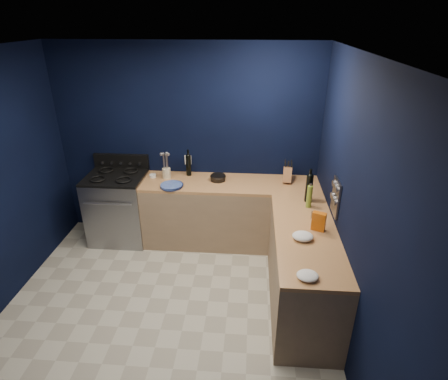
# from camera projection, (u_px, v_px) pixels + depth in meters

# --- Properties ---
(floor) EXTENTS (3.50, 3.50, 0.02)m
(floor) POSITION_uv_depth(u_px,v_px,m) (165.00, 314.00, 3.87)
(floor) COLOR #B4B09E
(floor) RESTS_ON ground
(ceiling) EXTENTS (3.50, 3.50, 0.02)m
(ceiling) POSITION_uv_depth(u_px,v_px,m) (141.00, 53.00, 2.73)
(ceiling) COLOR silver
(ceiling) RESTS_ON ground
(wall_back) EXTENTS (3.50, 0.02, 2.60)m
(wall_back) POSITION_uv_depth(u_px,v_px,m) (188.00, 144.00, 4.88)
(wall_back) COLOR black
(wall_back) RESTS_ON ground
(wall_right) EXTENTS (0.02, 3.50, 2.60)m
(wall_right) POSITION_uv_depth(u_px,v_px,m) (353.00, 213.00, 3.18)
(wall_right) COLOR black
(wall_right) RESTS_ON ground
(cab_back) EXTENTS (2.30, 0.63, 0.86)m
(cab_back) POSITION_uv_depth(u_px,v_px,m) (230.00, 214.00, 4.93)
(cab_back) COLOR #947659
(cab_back) RESTS_ON floor
(top_back) EXTENTS (2.30, 0.63, 0.04)m
(top_back) POSITION_uv_depth(u_px,v_px,m) (230.00, 184.00, 4.73)
(top_back) COLOR brown
(top_back) RESTS_ON cab_back
(cab_right) EXTENTS (0.63, 1.67, 0.86)m
(cab_right) POSITION_uv_depth(u_px,v_px,m) (302.00, 271.00, 3.83)
(cab_right) COLOR #947659
(cab_right) RESTS_ON floor
(top_right) EXTENTS (0.63, 1.67, 0.04)m
(top_right) POSITION_uv_depth(u_px,v_px,m) (306.00, 235.00, 3.64)
(top_right) COLOR brown
(top_right) RESTS_ON cab_right
(gas_range) EXTENTS (0.76, 0.66, 0.92)m
(gas_range) POSITION_uv_depth(u_px,v_px,m) (119.00, 208.00, 5.01)
(gas_range) COLOR gray
(gas_range) RESTS_ON floor
(oven_door) EXTENTS (0.59, 0.02, 0.42)m
(oven_door) POSITION_uv_depth(u_px,v_px,m) (111.00, 221.00, 4.73)
(oven_door) COLOR black
(oven_door) RESTS_ON gas_range
(cooktop) EXTENTS (0.76, 0.66, 0.03)m
(cooktop) POSITION_uv_depth(u_px,v_px,m) (115.00, 177.00, 4.80)
(cooktop) COLOR black
(cooktop) RESTS_ON gas_range
(backguard) EXTENTS (0.76, 0.06, 0.20)m
(backguard) POSITION_uv_depth(u_px,v_px,m) (121.00, 161.00, 5.02)
(backguard) COLOR black
(backguard) RESTS_ON gas_range
(spice_panel) EXTENTS (0.02, 0.28, 0.38)m
(spice_panel) POSITION_uv_depth(u_px,v_px,m) (336.00, 197.00, 3.72)
(spice_panel) COLOR gray
(spice_panel) RESTS_ON wall_right
(wall_outlet) EXTENTS (0.09, 0.02, 0.13)m
(wall_outlet) POSITION_uv_depth(u_px,v_px,m) (188.00, 160.00, 4.96)
(wall_outlet) COLOR white
(wall_outlet) RESTS_ON wall_back
(plate_stack) EXTENTS (0.35, 0.35, 0.04)m
(plate_stack) POSITION_uv_depth(u_px,v_px,m) (171.00, 186.00, 4.59)
(plate_stack) COLOR #303BA1
(plate_stack) RESTS_ON top_back
(ramekin) EXTENTS (0.11, 0.11, 0.04)m
(ramekin) POSITION_uv_depth(u_px,v_px,m) (153.00, 176.00, 4.87)
(ramekin) COLOR white
(ramekin) RESTS_ON top_back
(utensil_crock) EXTENTS (0.13, 0.13, 0.14)m
(utensil_crock) POSITION_uv_depth(u_px,v_px,m) (166.00, 173.00, 4.82)
(utensil_crock) COLOR #F4E5C8
(utensil_crock) RESTS_ON top_back
(wine_bottle_back) EXTENTS (0.09, 0.09, 0.28)m
(wine_bottle_back) POSITION_uv_depth(u_px,v_px,m) (189.00, 165.00, 4.88)
(wine_bottle_back) COLOR black
(wine_bottle_back) RESTS_ON top_back
(lemon_basket) EXTENTS (0.24, 0.24, 0.07)m
(lemon_basket) POSITION_uv_depth(u_px,v_px,m) (218.00, 178.00, 4.77)
(lemon_basket) COLOR black
(lemon_basket) RESTS_ON top_back
(knife_block) EXTENTS (0.13, 0.24, 0.24)m
(knife_block) POSITION_uv_depth(u_px,v_px,m) (287.00, 174.00, 4.71)
(knife_block) COLOR brown
(knife_block) RESTS_ON top_back
(wine_bottle_right) EXTENTS (0.08, 0.08, 0.32)m
(wine_bottle_right) POSITION_uv_depth(u_px,v_px,m) (309.00, 189.00, 4.18)
(wine_bottle_right) COLOR black
(wine_bottle_right) RESTS_ON top_right
(oil_bottle) EXTENTS (0.06, 0.06, 0.26)m
(oil_bottle) POSITION_uv_depth(u_px,v_px,m) (309.00, 197.00, 4.07)
(oil_bottle) COLOR olive
(oil_bottle) RESTS_ON top_right
(spice_jar_near) EXTENTS (0.05, 0.05, 0.10)m
(spice_jar_near) POSITION_uv_depth(u_px,v_px,m) (315.00, 219.00, 3.78)
(spice_jar_near) COLOR olive
(spice_jar_near) RESTS_ON top_right
(spice_jar_far) EXTENTS (0.06, 0.06, 0.09)m
(spice_jar_far) POSITION_uv_depth(u_px,v_px,m) (313.00, 214.00, 3.88)
(spice_jar_far) COLOR olive
(spice_jar_far) RESTS_ON top_right
(crouton_bag) EXTENTS (0.15, 0.11, 0.20)m
(crouton_bag) POSITION_uv_depth(u_px,v_px,m) (319.00, 221.00, 3.64)
(crouton_bag) COLOR #AF1C07
(crouton_bag) RESTS_ON top_right
(towel_front) EXTENTS (0.25, 0.23, 0.07)m
(towel_front) POSITION_uv_depth(u_px,v_px,m) (303.00, 236.00, 3.51)
(towel_front) COLOR white
(towel_front) RESTS_ON top_right
(towel_end) EXTENTS (0.19, 0.17, 0.05)m
(towel_end) POSITION_uv_depth(u_px,v_px,m) (308.00, 276.00, 3.00)
(towel_end) COLOR white
(towel_end) RESTS_ON top_right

